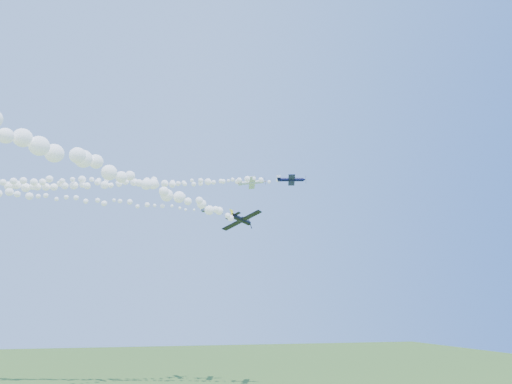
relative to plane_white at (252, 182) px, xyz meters
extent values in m
cylinder|color=white|center=(-0.22, 0.04, -0.03)|extent=(6.14, 1.12, 1.48)
cone|color=white|center=(2.99, -0.55, 0.31)|extent=(0.82, 0.85, 0.89)
cone|color=#A23212|center=(3.43, -0.63, 0.36)|extent=(0.34, 0.30, 0.32)
cube|color=black|center=(3.31, -0.61, 0.35)|extent=(0.22, 0.44, 1.91)
cube|color=white|center=(0.04, -0.02, -0.12)|extent=(2.92, 7.55, 1.30)
cube|color=white|center=(-2.89, 0.53, -0.26)|extent=(1.35, 2.71, 0.52)
cube|color=#A23212|center=(-3.01, 0.63, 0.28)|extent=(1.05, 0.44, 1.30)
sphere|color=black|center=(0.59, -0.06, 0.44)|extent=(0.91, 0.95, 0.89)
cylinder|color=#0C0E37|center=(7.85, -7.02, -0.81)|extent=(6.14, 2.32, 0.94)
cone|color=#0C0E37|center=(11.01, -7.99, -0.86)|extent=(0.90, 0.97, 0.82)
cone|color=silver|center=(11.45, -8.13, -0.86)|extent=(0.37, 0.35, 0.29)
cube|color=black|center=(11.33, -8.09, -0.86)|extent=(0.15, 0.24, 1.94)
cube|color=#0C0E37|center=(8.09, -7.10, -0.94)|extent=(3.68, 7.64, 0.57)
cube|color=#0C0E37|center=(5.23, -6.20, -0.72)|extent=(1.61, 2.78, 0.24)
cube|color=silver|center=(5.17, -6.15, -0.16)|extent=(0.99, 0.43, 1.24)
sphere|color=black|center=(8.69, -7.25, -0.44)|extent=(0.94, 0.95, 0.78)
cylinder|color=#3E4B5B|center=(-9.01, 7.21, -6.24)|extent=(5.16, 0.85, 1.04)
cone|color=#3E4B5B|center=(-6.31, 7.79, -6.06)|extent=(0.65, 0.70, 0.73)
cone|color=navy|center=(-5.94, 7.87, -6.04)|extent=(0.28, 0.25, 0.26)
cube|color=black|center=(-6.04, 7.85, -6.04)|extent=(0.09, 0.51, 1.60)
cube|color=#3E4B5B|center=(-8.81, 7.28, -6.32)|extent=(2.63, 6.27, 1.67)
cube|color=#3E4B5B|center=(-11.26, 6.71, -6.34)|extent=(1.19, 2.27, 0.63)
cube|color=navy|center=(-11.33, 6.59, -5.89)|extent=(0.82, 0.49, 1.06)
sphere|color=black|center=(-8.31, 7.28, -5.88)|extent=(0.74, 0.86, 0.78)
cylinder|color=black|center=(-7.91, -25.57, -15.02)|extent=(2.82, 6.37, 1.08)
cone|color=black|center=(-5.74, -22.88, -15.12)|extent=(1.05, 0.99, 0.88)
cone|color=yellow|center=(-5.44, -22.51, -15.14)|extent=(0.39, 0.40, 0.31)
cube|color=black|center=(-5.52, -22.61, -15.13)|extent=(0.67, 0.63, 1.94)
cube|color=black|center=(-7.71, -25.40, -15.15)|extent=(6.81, 5.83, 3.02)
cube|color=black|center=(-9.74, -27.79, -14.88)|extent=(2.62, 2.32, 1.10)
cube|color=yellow|center=(-9.94, -27.71, -14.34)|extent=(1.04, 1.16, 1.26)
sphere|color=black|center=(-7.45, -24.77, -14.67)|extent=(1.24, 1.23, 1.01)
camera|label=1|loc=(-23.02, -99.87, -30.74)|focal=30.00mm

